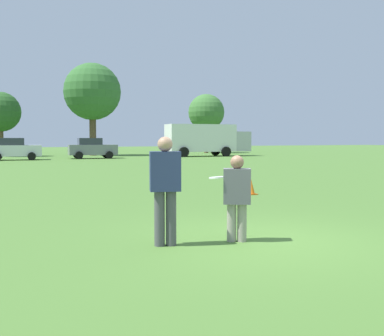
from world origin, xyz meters
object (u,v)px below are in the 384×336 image
object	(u,v)px
player_thrower	(165,184)
frisbee	(217,177)
traffic_cone	(251,187)
parked_car_mid_right	(92,148)
player_defender	(237,194)
box_truck	(206,139)
parked_car_center	(14,149)

from	to	relation	value
player_thrower	frisbee	xyz separation A→B (m)	(0.91, -0.07, 0.09)
traffic_cone	parked_car_mid_right	size ratio (longest dim) A/B	0.11
player_defender	frisbee	world-z (taller)	player_defender
player_defender	frisbee	distance (m)	0.45
frisbee	traffic_cone	size ratio (longest dim) A/B	0.57
traffic_cone	box_truck	xyz separation A→B (m)	(12.63, 29.76, 1.52)
parked_car_center	box_truck	distance (m)	18.25
player_defender	parked_car_mid_right	bearing A→B (deg)	82.25
player_defender	box_truck	distance (m)	39.10
player_thrower	traffic_cone	size ratio (longest dim) A/B	3.75
player_thrower	parked_car_mid_right	distance (m)	35.03
traffic_cone	box_truck	world-z (taller)	box_truck
frisbee	parked_car_mid_right	size ratio (longest dim) A/B	0.06
parked_car_mid_right	box_truck	world-z (taller)	box_truck
player_defender	player_thrower	bearing A→B (deg)	170.95
parked_car_center	traffic_cone	bearing A→B (deg)	-78.96
player_defender	parked_car_center	distance (m)	34.23
player_defender	parked_car_center	world-z (taller)	parked_car_center
parked_car_center	box_truck	size ratio (longest dim) A/B	0.50
player_defender	traffic_cone	xyz separation A→B (m)	(3.73, 5.74, -0.59)
frisbee	parked_car_mid_right	xyz separation A→B (m)	(5.05, 34.59, -0.18)
player_thrower	parked_car_center	world-z (taller)	parked_car_center
frisbee	parked_car_center	world-z (taller)	parked_car_center
player_defender	box_truck	xyz separation A→B (m)	(16.37, 35.50, 0.93)
player_thrower	player_defender	bearing A→B (deg)	-9.05
parked_car_mid_right	parked_car_center	bearing A→B (deg)	-175.32
frisbee	parked_car_center	xyz separation A→B (m)	(-1.49, 34.05, -0.18)
player_thrower	traffic_cone	world-z (taller)	player_thrower
traffic_cone	parked_car_mid_right	distance (m)	29.00
player_thrower	parked_car_center	bearing A→B (deg)	90.98
frisbee	traffic_cone	distance (m)	6.98
player_thrower	traffic_cone	distance (m)	7.48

